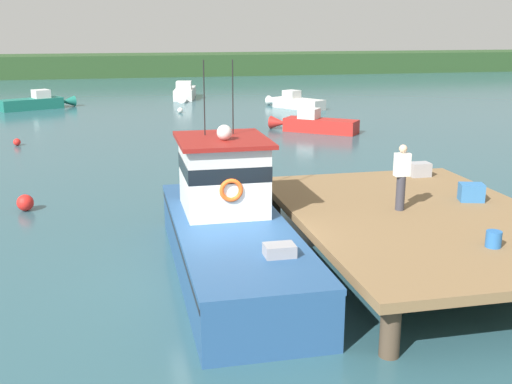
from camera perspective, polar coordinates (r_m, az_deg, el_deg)
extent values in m
plane|color=#2D5660|center=(14.49, -2.84, -7.77)|extent=(200.00, 200.00, 0.00)
cylinder|color=#4C3D2D|center=(11.30, 12.14, -12.18)|extent=(0.36, 0.36, 1.00)
cylinder|color=#4C3D2D|center=(18.55, 1.71, -1.00)|extent=(0.36, 0.36, 1.00)
cylinder|color=#4C3D2D|center=(20.41, 16.02, -0.10)|extent=(0.36, 0.36, 1.00)
cube|color=olive|center=(15.58, 14.80, -2.31)|extent=(6.00, 9.00, 0.20)
cube|color=#285184|center=(14.45, -2.17, -5.48)|extent=(2.52, 8.01, 1.10)
cone|color=#285184|center=(19.06, -4.77, -0.44)|extent=(1.11, 1.80, 1.10)
cube|color=black|center=(14.30, -2.19, -3.79)|extent=(2.54, 7.85, 0.12)
cube|color=#285184|center=(14.25, -2.20, -3.18)|extent=(2.56, 8.01, 0.12)
cube|color=silver|center=(15.16, -3.03, 1.22)|extent=(1.91, 2.21, 1.80)
cube|color=black|center=(15.08, -3.04, 2.39)|extent=(1.93, 2.23, 0.36)
cube|color=maroon|center=(14.96, -3.08, 4.76)|extent=(2.15, 2.51, 0.10)
sphere|color=white|center=(14.63, -2.90, 5.45)|extent=(0.36, 0.36, 0.36)
cylinder|color=black|center=(15.26, -4.75, 8.54)|extent=(0.03, 0.03, 1.80)
cylinder|color=black|center=(15.37, -2.13, 8.62)|extent=(0.03, 0.03, 1.80)
cube|color=#939399|center=(12.29, 2.15, -5.59)|extent=(0.60, 0.44, 0.36)
torus|color=orange|center=(11.59, -1.70, -7.51)|extent=(0.56, 0.56, 0.12)
torus|color=#EA5119|center=(14.07, -2.27, 0.15)|extent=(0.54, 0.10, 0.54)
cube|color=#3370B2|center=(17.04, 19.04, -0.03)|extent=(0.70, 0.59, 0.46)
cube|color=#9E9EA3|center=(19.42, 14.68, 2.00)|extent=(0.60, 0.44, 0.41)
cylinder|color=#2866B2|center=(13.68, 20.84, -4.03)|extent=(0.32, 0.32, 0.34)
cylinder|color=#383842|center=(15.67, 13.03, -0.09)|extent=(0.22, 0.22, 0.86)
cube|color=white|center=(15.50, 13.18, 2.45)|extent=(0.36, 0.22, 0.56)
sphere|color=beige|center=(15.42, 13.27, 3.86)|extent=(0.20, 0.20, 0.20)
cube|color=#196B5B|center=(46.08, -19.79, 7.55)|extent=(4.28, 2.97, 0.75)
cone|color=#196B5B|center=(46.95, -16.80, 7.91)|extent=(1.25, 1.12, 0.75)
cube|color=silver|center=(46.24, -19.01, 8.46)|extent=(1.38, 1.39, 0.56)
cube|color=silver|center=(44.00, 3.92, 8.04)|extent=(3.14, 3.87, 0.70)
cone|color=silver|center=(45.56, 1.59, 8.31)|extent=(1.11, 1.18, 0.70)
cube|color=silver|center=(44.36, 3.27, 8.90)|extent=(1.34, 1.34, 0.52)
cube|color=silver|center=(50.45, -6.50, 8.93)|extent=(2.25, 4.67, 0.82)
cone|color=silver|center=(47.67, -6.78, 8.58)|extent=(1.01, 1.25, 0.82)
cube|color=silver|center=(49.60, -6.60, 9.65)|extent=(1.33, 1.32, 0.61)
cube|color=red|center=(34.15, 5.93, 6.04)|extent=(3.90, 3.41, 0.72)
cone|color=red|center=(35.03, 2.09, 6.33)|extent=(1.22, 1.17, 0.72)
cube|color=silver|center=(34.29, 4.86, 7.16)|extent=(1.40, 1.40, 0.54)
sphere|color=silver|center=(41.93, -6.93, 7.40)|extent=(0.36, 0.36, 0.36)
sphere|color=red|center=(20.72, -20.29, -0.92)|extent=(0.52, 0.52, 0.52)
sphere|color=red|center=(32.27, -20.95, 4.27)|extent=(0.35, 0.35, 0.35)
cube|color=#284723|center=(75.35, -10.98, 11.31)|extent=(120.00, 8.00, 2.40)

